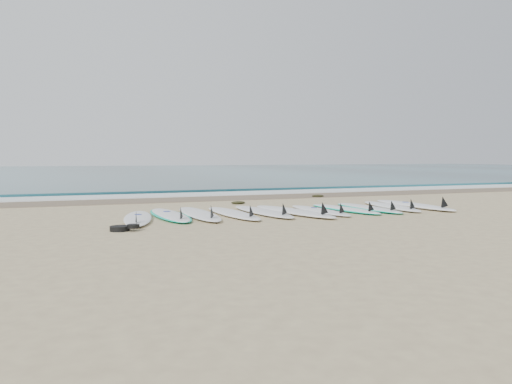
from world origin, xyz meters
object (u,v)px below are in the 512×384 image
object	(u,v)px
leash_coil	(123,228)
surfboard_10	(415,205)
surfboard_5	(295,211)
surfboard_0	(138,218)

from	to	relation	value
leash_coil	surfboard_10	bearing A→B (deg)	11.29
surfboard_5	leash_coil	xyz separation A→B (m)	(-3.63, -1.16, -0.01)
surfboard_0	leash_coil	world-z (taller)	surfboard_0
surfboard_0	leash_coil	xyz separation A→B (m)	(-0.41, -1.23, -0.01)
surfboard_5	surfboard_10	world-z (taller)	surfboard_10
surfboard_0	surfboard_10	xyz separation A→B (m)	(6.47, 0.14, 0.01)
surfboard_10	leash_coil	size ratio (longest dim) A/B	6.16
surfboard_10	surfboard_5	bearing A→B (deg)	-175.58
leash_coil	surfboard_0	bearing A→B (deg)	71.75
surfboard_10	leash_coil	distance (m)	7.02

